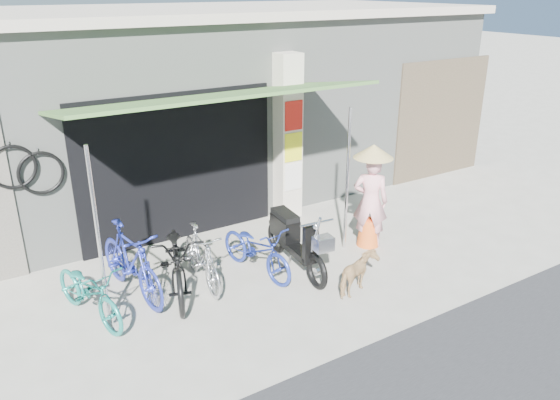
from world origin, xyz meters
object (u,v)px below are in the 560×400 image
bike_silver (201,257)px  nun (371,197)px  bike_blue (131,262)px  bike_black (178,259)px  bike_teal (89,291)px  bike_navy (257,249)px  street_dog (358,274)px  moped (294,240)px

bike_silver → nun: size_ratio=0.83×
bike_blue → bike_black: bearing=-30.7°
bike_teal → bike_navy: bike_teal is taller
bike_teal → bike_silver: 1.60m
bike_navy → street_dog: size_ratio=2.17×
bike_teal → bike_blue: bike_blue is taller
bike_black → bike_silver: (0.36, 0.01, -0.07)m
bike_navy → street_dog: (0.93, -1.25, -0.10)m
bike_teal → nun: bearing=-18.1°
street_dog → nun: (1.13, 1.10, 0.57)m
bike_blue → nun: size_ratio=1.00×
bike_silver → bike_navy: size_ratio=0.95×
bike_silver → bike_teal: bearing=-172.9°
bike_black → bike_navy: (1.19, -0.13, -0.10)m
bike_teal → moped: size_ratio=0.85×
bike_blue → moped: bearing=-21.1°
bike_teal → bike_blue: 0.72m
bike_black → bike_blue: bearing=176.4°
bike_navy → bike_blue: bearing=158.3°
bike_silver → bike_navy: (0.83, -0.14, -0.04)m
moped → street_dog: bearing=-66.9°
street_dog → moped: (-0.36, 1.10, 0.17)m
bike_black → moped: moped is taller
bike_teal → bike_silver: bearing=-13.0°
bike_teal → street_dog: (3.36, -1.34, -0.11)m
bike_teal → bike_black: 1.24m
bike_blue → bike_navy: 1.82m
bike_blue → nun: (3.84, -0.52, 0.34)m
street_dog → nun: size_ratio=0.40×
bike_teal → bike_black: (1.24, 0.05, 0.10)m
bike_teal → bike_silver: size_ratio=1.06×
bike_black → street_dog: size_ratio=2.72×
bike_teal → bike_black: bearing=-13.0°
bike_black → moped: (1.76, -0.28, -0.03)m
bike_teal → bike_navy: bearing=-17.1°
bike_black → bike_silver: bike_black is taller
bike_navy → street_dog: bike_navy is taller
bike_blue → bike_teal: bearing=-165.0°
bike_blue → street_dog: 3.16m
bike_navy → moped: (0.57, -0.15, 0.07)m
bike_silver → bike_black: bearing=-172.8°
bike_black → moped: size_ratio=1.05×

